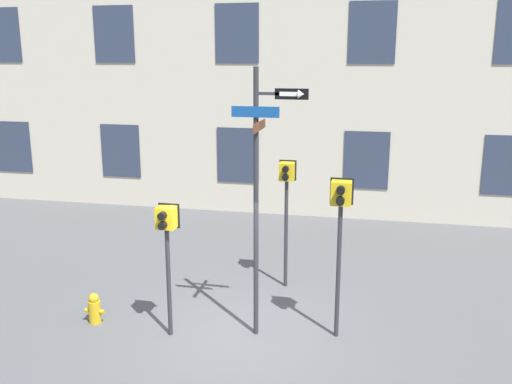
# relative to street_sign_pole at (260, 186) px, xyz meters

# --- Properties ---
(ground_plane) EXTENTS (60.00, 60.00, 0.00)m
(ground_plane) POSITION_rel_street_sign_pole_xyz_m (-0.36, -0.22, -2.80)
(ground_plane) COLOR #515154
(building_facade) EXTENTS (24.00, 0.64, 11.17)m
(building_facade) POSITION_rel_street_sign_pole_xyz_m (-0.36, 8.22, 2.79)
(building_facade) COLOR beige
(building_facade) RESTS_ON ground_plane
(street_sign_pole) EXTENTS (1.29, 0.92, 4.81)m
(street_sign_pole) POSITION_rel_street_sign_pole_xyz_m (0.00, 0.00, 0.00)
(street_sign_pole) COLOR #2D2D33
(street_sign_pole) RESTS_ON ground_plane
(pedestrian_signal_left) EXTENTS (0.39, 0.40, 2.45)m
(pedestrian_signal_left) POSITION_rel_street_sign_pole_xyz_m (-1.59, -0.37, -0.87)
(pedestrian_signal_left) COLOR #2D2D33
(pedestrian_signal_left) RESTS_ON ground_plane
(pedestrian_signal_right) EXTENTS (0.41, 0.40, 2.92)m
(pedestrian_signal_right) POSITION_rel_street_sign_pole_xyz_m (1.38, 0.21, -0.48)
(pedestrian_signal_right) COLOR #2D2D33
(pedestrian_signal_right) RESTS_ON ground_plane
(pedestrian_signal_across) EXTENTS (0.37, 0.40, 2.81)m
(pedestrian_signal_across) POSITION_rel_street_sign_pole_xyz_m (0.10, 2.29, -0.61)
(pedestrian_signal_across) COLOR #2D2D33
(pedestrian_signal_across) RESTS_ON ground_plane
(fire_hydrant) EXTENTS (0.39, 0.23, 0.60)m
(fire_hydrant) POSITION_rel_street_sign_pole_xyz_m (-3.16, -0.23, -2.51)
(fire_hydrant) COLOR gold
(fire_hydrant) RESTS_ON ground_plane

